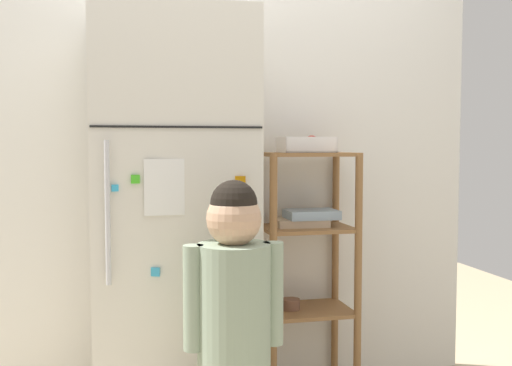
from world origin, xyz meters
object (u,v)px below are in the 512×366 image
at_px(child_standing, 234,304).
at_px(refrigerator, 172,223).
at_px(pantry_shelf_unit, 306,245).
at_px(fruit_bin, 307,146).

bearing_deg(child_standing, refrigerator, 106.34).
bearing_deg(pantry_shelf_unit, fruit_bin, 42.78).
height_order(child_standing, pantry_shelf_unit, pantry_shelf_unit).
relative_size(pantry_shelf_unit, fruit_bin, 4.75).
bearing_deg(fruit_bin, child_standing, -124.79).
relative_size(child_standing, fruit_bin, 4.42).
xyz_separation_m(child_standing, fruit_bin, (0.51, 0.73, 0.56)).
distance_m(pantry_shelf_unit, fruit_bin, 0.49).
height_order(refrigerator, child_standing, refrigerator).
relative_size(child_standing, pantry_shelf_unit, 0.93).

